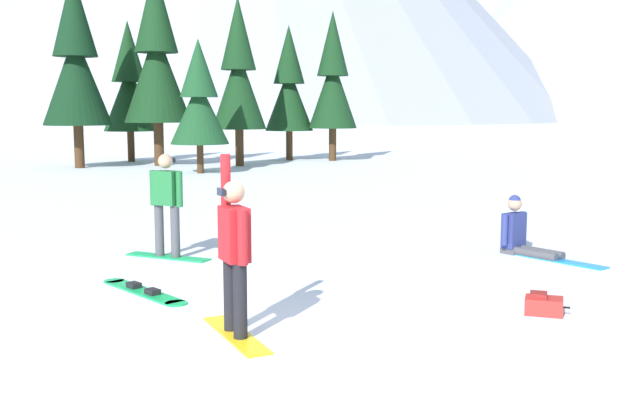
% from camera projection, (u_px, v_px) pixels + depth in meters
% --- Properties ---
extents(ground_plane, '(800.00, 800.00, 0.00)m').
position_uv_depth(ground_plane, '(280.00, 338.00, 7.90)').
color(ground_plane, white).
extents(snowboarder_foreground, '(0.96, 1.46, 1.97)m').
position_uv_depth(snowboarder_foreground, '(234.00, 252.00, 7.86)').
color(snowboarder_foreground, yellow).
rests_on(snowboarder_foreground, ground_plane).
extents(snowboarder_midground, '(1.52, 0.83, 1.73)m').
position_uv_depth(snowboarder_midground, '(167.00, 203.00, 12.03)').
color(snowboarder_midground, '#19B259').
rests_on(snowboarder_midground, ground_plane).
extents(snowboarder_background, '(1.49, 1.57, 1.00)m').
position_uv_depth(snowboarder_background, '(522.00, 234.00, 12.36)').
color(snowboarder_background, '#4C4C51').
rests_on(snowboarder_background, ground_plane).
extents(loose_snowboard_far_spare, '(1.57, 1.54, 0.09)m').
position_uv_depth(loose_snowboard_far_spare, '(143.00, 291.00, 9.85)').
color(loose_snowboard_far_spare, '#19B259').
rests_on(loose_snowboard_far_spare, ground_plane).
extents(backpack_red, '(0.55, 0.43, 0.26)m').
position_uv_depth(backpack_red, '(543.00, 305.00, 8.81)').
color(backpack_red, red).
rests_on(backpack_red, ground_plane).
extents(pine_tree_short, '(2.29, 2.29, 6.35)m').
position_uv_depth(pine_tree_short, '(289.00, 87.00, 34.61)').
color(pine_tree_short, '#472D19').
rests_on(pine_tree_short, ground_plane).
extents(pine_tree_tall, '(2.40, 2.40, 6.42)m').
position_uv_depth(pine_tree_tall, '(129.00, 85.00, 33.49)').
color(pine_tree_tall, '#472D19').
rests_on(pine_tree_tall, ground_plane).
extents(pine_tree_broad, '(2.31, 2.31, 7.15)m').
position_uv_depth(pine_tree_broad, '(239.00, 74.00, 31.01)').
color(pine_tree_broad, '#472D19').
rests_on(pine_tree_broad, ground_plane).
extents(pine_tree_leaning, '(2.83, 2.83, 8.43)m').
position_uv_depth(pine_tree_leaning, '(157.00, 58.00, 31.00)').
color(pine_tree_leaning, '#472D19').
rests_on(pine_tree_leaning, ground_plane).
extents(pine_tree_slender, '(2.27, 2.27, 6.94)m').
position_uv_depth(pine_tree_slender, '(333.00, 80.00, 34.07)').
color(pine_tree_slender, '#472D19').
rests_on(pine_tree_slender, ground_plane).
extents(pine_tree_twin, '(2.77, 2.77, 8.00)m').
position_uv_depth(pine_tree_twin, '(76.00, 61.00, 29.84)').
color(pine_tree_twin, '#472D19').
rests_on(pine_tree_twin, ground_plane).
extents(pine_tree_young, '(2.21, 2.21, 5.05)m').
position_uv_depth(pine_tree_young, '(199.00, 100.00, 27.54)').
color(pine_tree_young, '#472D19').
rests_on(pine_tree_young, ground_plane).
extents(peak_central_summit, '(118.23, 118.23, 54.43)m').
position_uv_depth(peak_central_summit, '(460.00, 17.00, 209.70)').
color(peak_central_summit, '#B2B7C6').
rests_on(peak_central_summit, ground_plane).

